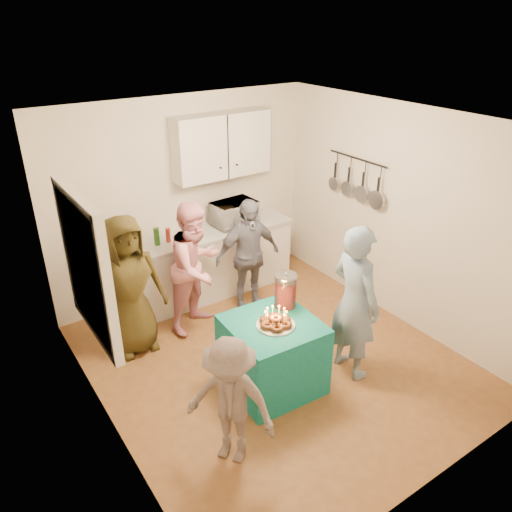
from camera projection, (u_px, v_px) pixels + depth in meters
floor at (274, 360)px, 5.53m from camera, size 4.00×4.00×0.00m
ceiling at (278, 123)px, 4.37m from camera, size 4.00×4.00×0.00m
back_wall at (184, 198)px, 6.43m from camera, size 3.60×3.60×0.00m
left_wall at (97, 311)px, 4.04m from camera, size 4.00×4.00×0.00m
right_wall at (399, 217)px, 5.85m from camera, size 4.00×4.00×0.00m
window_night at (85, 269)px, 4.16m from camera, size 0.04×1.00×1.20m
counter at (212, 263)px, 6.69m from camera, size 2.20×0.58×0.86m
countertop at (210, 232)px, 6.49m from camera, size 2.24×0.62×0.05m
upper_cabinet at (222, 145)px, 6.28m from camera, size 1.30×0.30×0.80m
pot_rack at (354, 179)px, 6.20m from camera, size 0.12×1.00×0.60m
microwave at (234, 213)px, 6.59m from camera, size 0.59×0.42×0.32m
party_table at (272, 355)px, 5.01m from camera, size 0.89×0.89×0.76m
donut_cake at (276, 318)px, 4.76m from camera, size 0.38×0.38×0.18m
punch_jar at (285, 291)px, 5.05m from camera, size 0.22×0.22×0.34m
man_birthday at (355, 302)px, 5.03m from camera, size 0.41×0.62×1.68m
woman_back_left at (129, 286)px, 5.39m from camera, size 0.81×0.54×1.62m
woman_back_center at (196, 267)px, 5.82m from camera, size 0.95×0.86×1.59m
woman_back_right at (248, 256)px, 6.18m from camera, size 0.90×0.43×1.49m
child_near_left at (230, 402)px, 4.09m from camera, size 0.82×0.90×1.21m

